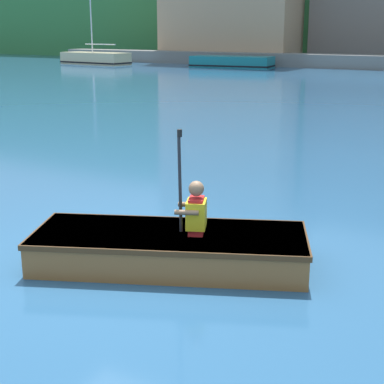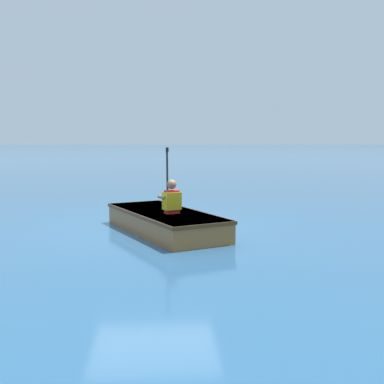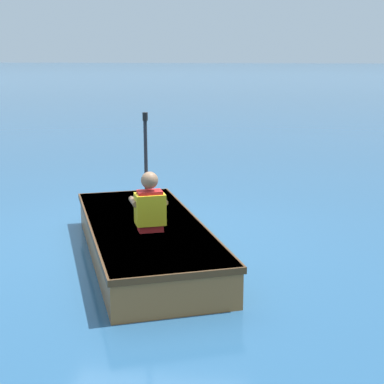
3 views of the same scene
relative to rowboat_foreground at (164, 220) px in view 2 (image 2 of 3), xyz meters
name	(u,v)px [view 2 (image 2 of 3)]	position (x,y,z in m)	size (l,w,h in m)	color
ground_plane	(153,226)	(-0.57, -0.20, -0.22)	(300.00, 300.00, 0.00)	#28567F
rowboat_foreground	(164,220)	(0.00, 0.00, 0.00)	(3.26, 2.30, 0.39)	#935B2D
person_paddler	(172,198)	(0.31, 0.14, 0.44)	(0.43, 0.43, 1.16)	red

